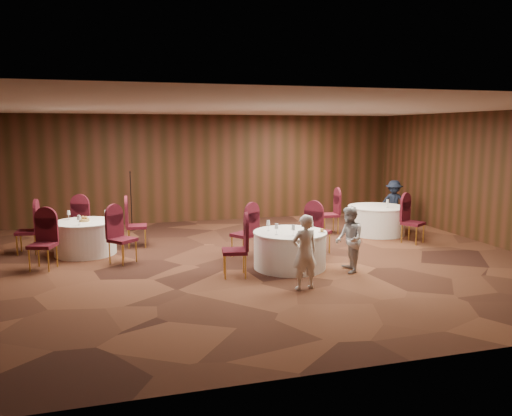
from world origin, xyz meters
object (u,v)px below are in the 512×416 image
object	(u,v)px
table_right	(377,220)
woman_b	(349,239)
table_left	(85,237)
man_c	(394,203)
table_main	(290,249)
mic_stand	(132,213)
woman_a	(305,252)

from	to	relation	value
table_right	woman_b	size ratio (longest dim) A/B	1.17
table_left	table_right	xyz separation A→B (m)	(7.37, 0.20, 0.00)
table_right	man_c	xyz separation A→B (m)	(1.06, 0.93, 0.28)
table_main	table_right	bearing A→B (deg)	36.81
mic_stand	woman_a	size ratio (longest dim) A/B	1.24
table_right	man_c	bearing A→B (deg)	41.22
mic_stand	man_c	world-z (taller)	mic_stand
mic_stand	woman_b	size ratio (longest dim) A/B	1.26
table_right	table_left	bearing A→B (deg)	-178.46
table_left	table_right	size ratio (longest dim) A/B	0.89
mic_stand	woman_a	bearing A→B (deg)	-66.41
table_left	woman_b	xyz separation A→B (m)	(5.02, -2.92, 0.27)
table_right	woman_a	xyz separation A→B (m)	(-3.57, -3.88, 0.29)
table_left	woman_a	size ratio (longest dim) A/B	1.03
woman_a	table_main	bearing A→B (deg)	-106.35
table_main	woman_a	world-z (taller)	woman_a
table_left	mic_stand	world-z (taller)	mic_stand
mic_stand	table_right	bearing A→B (deg)	-20.27
table_left	woman_a	world-z (taller)	woman_a
table_main	mic_stand	xyz separation A→B (m)	(-2.93, 4.83, 0.10)
table_left	woman_b	world-z (taller)	woman_b
table_main	mic_stand	size ratio (longest dim) A/B	0.90
mic_stand	man_c	xyz separation A→B (m)	(7.34, -1.39, 0.18)
man_c	mic_stand	bearing A→B (deg)	-154.12
table_left	table_right	world-z (taller)	same
table_right	woman_a	world-z (taller)	woman_a
table_right	mic_stand	bearing A→B (deg)	159.73
mic_stand	man_c	size ratio (longest dim) A/B	1.24
table_main	man_c	world-z (taller)	man_c
woman_a	woman_b	world-z (taller)	woman_a
table_main	table_right	xyz separation A→B (m)	(3.35, 2.51, 0.00)
table_main	mic_stand	distance (m)	5.65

